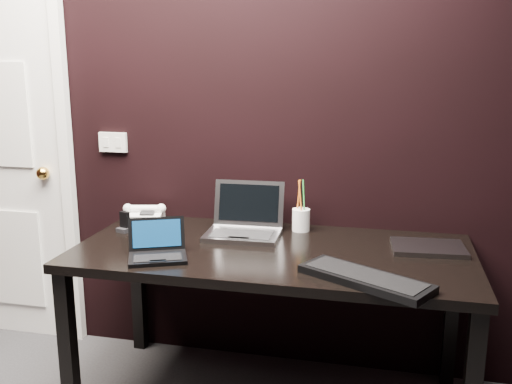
% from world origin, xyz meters
% --- Properties ---
extents(wall_back, '(4.00, 0.00, 4.00)m').
position_xyz_m(wall_back, '(0.00, 1.80, 1.30)').
color(wall_back, black).
rests_on(wall_back, ground).
extents(wall_switch, '(0.15, 0.02, 0.10)m').
position_xyz_m(wall_switch, '(-0.62, 1.79, 1.12)').
color(wall_switch, silver).
rests_on(wall_switch, wall_back).
extents(desk, '(1.70, 0.80, 0.74)m').
position_xyz_m(desk, '(0.30, 1.40, 0.66)').
color(desk, black).
rests_on(desk, ground).
extents(netbook, '(0.29, 0.28, 0.15)m').
position_xyz_m(netbook, '(-0.14, 1.18, 0.77)').
color(netbook, black).
rests_on(netbook, desk).
extents(silver_laptop, '(0.35, 0.31, 0.23)m').
position_xyz_m(silver_laptop, '(0.13, 1.56, 0.78)').
color(silver_laptop, '#A1A1A6').
rests_on(silver_laptop, desk).
extents(ext_keyboard, '(0.51, 0.39, 0.03)m').
position_xyz_m(ext_keyboard, '(0.71, 1.10, 0.76)').
color(ext_keyboard, black).
rests_on(ext_keyboard, desk).
extents(closed_laptop, '(0.32, 0.24, 0.02)m').
position_xyz_m(closed_laptop, '(0.95, 1.53, 0.75)').
color(closed_laptop, gray).
rests_on(closed_laptop, desk).
extents(desk_phone, '(0.22, 0.20, 0.11)m').
position_xyz_m(desk_phone, '(-0.40, 1.66, 0.78)').
color(desk_phone, silver).
rests_on(desk_phone, desk).
extents(mobile_phone, '(0.07, 0.06, 0.10)m').
position_xyz_m(mobile_phone, '(-0.43, 1.49, 0.78)').
color(mobile_phone, black).
rests_on(mobile_phone, desk).
extents(pen_cup, '(0.10, 0.10, 0.25)m').
position_xyz_m(pen_cup, '(0.38, 1.69, 0.80)').
color(pen_cup, white).
rests_on(pen_cup, desk).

